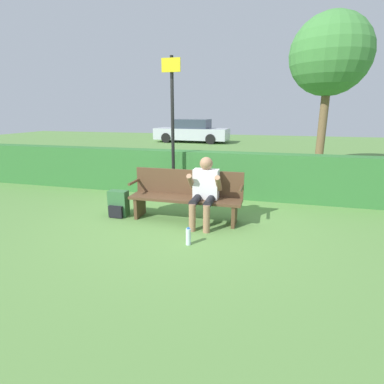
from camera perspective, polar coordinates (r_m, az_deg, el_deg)
name	(u,v)px	position (r m, az deg, el deg)	size (l,w,h in m)	color
ground_plane	(185,220)	(5.36, -1.29, -5.37)	(40.00, 40.00, 0.00)	#5B8942
hedge_back	(206,174)	(6.82, 2.63, 3.52)	(12.00, 0.40, 1.01)	#337033
park_bench	(186,195)	(5.29, -1.10, -0.57)	(1.98, 0.45, 0.87)	#513823
person_seated	(205,188)	(5.03, 2.42, 0.70)	(0.56, 0.65, 1.14)	silver
backpack	(118,204)	(5.66, -13.85, -2.28)	(0.35, 0.26, 0.48)	#336638
water_bottle	(188,237)	(4.38, -0.70, -8.49)	(0.07, 0.07, 0.27)	silver
signpost	(173,122)	(6.41, -3.74, 13.18)	(0.39, 0.09, 2.94)	black
parked_car	(192,131)	(18.75, -0.05, 11.46)	(4.55, 1.89, 1.39)	#B7BCC6
tree	(330,56)	(10.44, 24.82, 22.51)	(2.34, 2.34, 4.64)	brown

